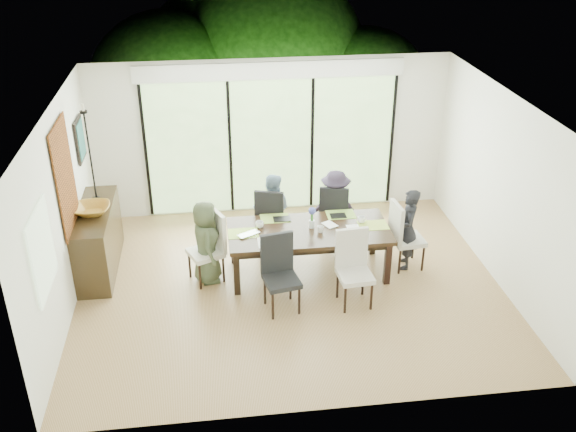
{
  "coord_description": "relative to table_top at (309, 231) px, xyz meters",
  "views": [
    {
      "loc": [
        -1.03,
        -7.71,
        5.14
      ],
      "look_at": [
        0.0,
        0.25,
        1.0
      ],
      "focal_mm": 40.0,
      "sensor_mm": 36.0,
      "label": 1
    }
  ],
  "objects": [
    {
      "name": "rail_top",
      "position": [
        -0.31,
        3.89,
        -0.15
      ],
      "size": [
        6.0,
        0.08,
        0.06
      ],
      "primitive_type": "cube",
      "color": "#4F3421",
      "rests_on": "deck"
    },
    {
      "name": "laptop",
      "position": [
        -0.85,
        -0.1,
        0.04
      ],
      "size": [
        0.38,
        0.33,
        0.03
      ],
      "primitive_type": "imported",
      "rotation": [
        0.0,
        0.0,
        0.5
      ],
      "color": "silver",
      "rests_on": "table_top"
    },
    {
      "name": "chair_near_left",
      "position": [
        -0.5,
        -0.87,
        -0.17
      ],
      "size": [
        0.52,
        0.52,
        1.07
      ],
      "primitive_type": null,
      "rotation": [
        0.0,
        0.0,
        0.19
      ],
      "color": "black",
      "rests_on": "floor"
    },
    {
      "name": "hyacinth_stems",
      "position": [
        0.05,
        0.05,
        0.2
      ],
      "size": [
        0.04,
        0.04,
        0.16
      ],
      "primitive_type": "cylinder",
      "color": "#337226",
      "rests_on": "table_top"
    },
    {
      "name": "foliage_mid",
      "position": [
        0.09,
        5.49,
        1.1
      ],
      "size": [
        4.0,
        4.0,
        4.0
      ],
      "primitive_type": "sphere",
      "color": "#14380F",
      "rests_on": "ground"
    },
    {
      "name": "sideboard",
      "position": [
        -3.07,
        0.54,
        -0.22
      ],
      "size": [
        0.48,
        1.72,
        0.97
      ],
      "primitive_type": "cube",
      "color": "black",
      "rests_on": "floor"
    },
    {
      "name": "mullion_b",
      "position": [
        -1.01,
        2.15,
        0.5
      ],
      "size": [
        0.05,
        0.04,
        2.3
      ],
      "primitive_type": "cube",
      "color": "black",
      "rests_on": "wall_back"
    },
    {
      "name": "table_top",
      "position": [
        0.0,
        0.0,
        0.0
      ],
      "size": [
        2.34,
        1.07,
        0.06
      ],
      "primitive_type": "cube",
      "color": "black",
      "rests_on": "floor"
    },
    {
      "name": "table_leg_fr",
      "position": [
        1.08,
        -0.43,
        -0.36
      ],
      "size": [
        0.09,
        0.09,
        0.67
      ],
      "primitive_type": "cube",
      "color": "black",
      "rests_on": "floor"
    },
    {
      "name": "chair_near_right",
      "position": [
        0.5,
        -0.87,
        -0.17
      ],
      "size": [
        0.48,
        0.48,
        1.07
      ],
      "primitive_type": null,
      "rotation": [
        0.0,
        0.0,
        0.08
      ],
      "color": "beige",
      "rests_on": "floor"
    },
    {
      "name": "chair_far_left",
      "position": [
        -0.45,
        0.85,
        -0.17
      ],
      "size": [
        0.56,
        0.56,
        1.07
      ],
      "primitive_type": null,
      "rotation": [
        0.0,
        0.0,
        2.85
      ],
      "color": "black",
      "rests_on": "floor"
    },
    {
      "name": "foliage_far",
      "position": [
        -0.91,
        6.19,
        0.92
      ],
      "size": [
        3.6,
        3.6,
        3.6
      ],
      "primitive_type": "sphere",
      "color": "#14380F",
      "rests_on": "ground"
    },
    {
      "name": "person_far_left",
      "position": [
        -0.45,
        0.83,
        -0.07
      ],
      "size": [
        0.65,
        0.48,
        1.26
      ],
      "primitive_type": "imported",
      "rotation": [
        0.0,
        0.0,
        2.93
      ],
      "color": "#7390A7",
      "rests_on": "floor"
    },
    {
      "name": "cup_c",
      "position": [
        0.8,
        0.1,
        0.08
      ],
      "size": [
        0.13,
        0.13,
        0.09
      ],
      "primitive_type": "imported",
      "rotation": [
        0.0,
        0.0,
        3.09
      ],
      "color": "white",
      "rests_on": "table_top"
    },
    {
      "name": "cup_a",
      "position": [
        -0.7,
        0.15,
        0.08
      ],
      "size": [
        0.17,
        0.17,
        0.09
      ],
      "primitive_type": "imported",
      "rotation": [
        0.0,
        0.0,
        0.92
      ],
      "color": "white",
      "rests_on": "table_top"
    },
    {
      "name": "table_leg_bl",
      "position": [
        -1.08,
        0.43,
        -0.36
      ],
      "size": [
        0.09,
        0.09,
        0.67
      ],
      "primitive_type": "cube",
      "color": "black",
      "rests_on": "floor"
    },
    {
      "name": "tablet_far_l",
      "position": [
        -0.35,
        0.35,
        0.04
      ],
      "size": [
        0.25,
        0.18,
        0.01
      ],
      "primitive_type": "cube",
      "color": "black",
      "rests_on": "table_top"
    },
    {
      "name": "floor",
      "position": [
        -0.31,
        -0.31,
        -0.71
      ],
      "size": [
        6.0,
        5.0,
        0.01
      ],
      "primitive_type": "cube",
      "color": "brown",
      "rests_on": "ground"
    },
    {
      "name": "platter_base",
      "position": [
        -0.55,
        -0.3,
        0.05
      ],
      "size": [
        0.25,
        0.25,
        0.02
      ],
      "primitive_type": "cube",
      "color": "white",
      "rests_on": "table_top"
    },
    {
      "name": "papers",
      "position": [
        0.7,
        -0.05,
        0.03
      ],
      "size": [
        0.29,
        0.21,
        0.0
      ],
      "primitive_type": "cube",
      "color": "white",
      "rests_on": "table_top"
    },
    {
      "name": "chair_far_right",
      "position": [
        0.55,
        0.85,
        -0.17
      ],
      "size": [
        0.56,
        0.56,
        1.07
      ],
      "primitive_type": null,
      "rotation": [
        0.0,
        0.0,
        2.85
      ],
      "color": "black",
      "rests_on": "floor"
    },
    {
      "name": "book",
      "position": [
        0.25,
        0.05,
        0.04
      ],
      "size": [
        0.24,
        0.27,
        0.02
      ],
      "primitive_type": "imported",
      "rotation": [
        0.0,
        0.0,
        0.46
      ],
      "color": "white",
      "rests_on": "table_top"
    },
    {
      "name": "candlestick_base",
      "position": [
        -3.07,
        0.89,
        0.29
      ],
      "size": [
        0.11,
        0.11,
        0.04
      ],
      "primitive_type": "cylinder",
      "color": "black",
      "rests_on": "sideboard"
    },
    {
      "name": "mullion_c",
      "position": [
        0.39,
        2.15,
        0.5
      ],
      "size": [
        0.05,
        0.04,
        2.3
      ],
      "primitive_type": "cube",
      "color": "black",
      "rests_on": "wall_back"
    },
    {
      "name": "wall_back",
      "position": [
        -0.31,
        2.2,
        0.65
      ],
      "size": [
        6.0,
        0.02,
        2.7
      ],
      "primitive_type": "cube",
      "color": "white",
      "rests_on": "floor"
    },
    {
      "name": "foliage_right",
      "position": [
        1.89,
        4.69,
        0.56
      ],
      "size": [
        2.8,
        2.8,
        2.8
      ],
      "primitive_type": "sphere",
      "color": "#14380F",
      "rests_on": "ground"
    },
    {
      "name": "wall_left",
      "position": [
        -3.32,
        -0.31,
        0.65
      ],
      "size": [
        0.02,
        5.0,
        2.7
      ],
      "primitive_type": "cube",
      "color": "silver",
      "rests_on": "floor"
    },
    {
      "name": "placemat_left",
      "position": [
        -0.95,
        -0.0,
        0.03
      ],
      "size": [
        0.43,
        0.31,
        0.01
      ],
      "primitive_type": "cube",
      "color": "#98BD43",
      "rests_on": "table_top"
    },
    {
      "name": "cup_b",
      "position": [
        0.15,
        -0.1,
        0.07
      ],
      "size": [
        0.12,
        0.12,
        0.09
      ],
      "primitive_type": "imported",
      "rotation": [
        0.0,
        0.0,
        1.8
      ],
      "color": "white",
      "rests_on": "table_top"
    },
    {
      "name": "tapestry",
      "position": [
        -3.28,
        0.09,
        1.0
      ],
      "size": [
        0.02,
        1.0,
        1.5
      ],
      "primitive_type": "cube",
      "color": "#8D4114",
      "rests_on": "wall_left"
    },
    {
      "name": "candlestick_pan",
      "position": [
        -3.07,
        0.89,
        1.63
      ],
      "size": [
        0.11,
        0.11,
        0.03
      ],
      "primitive_type": "cylinder",
      "color": "black",
      "rests_on": "sideboard"
    },
    {
      "name": "person_left_end",
      "position": [
        -1.48,
        -0.0,
        -0.07
      ],
      "size": [
        0.42,
        0.62,
        1.26
      ],
      "primitive_type": "imported",
      "rotation": [
        0.0,
        0.0,
        1.66
      ],
      "color": "#434E34",
      "rests_on": "floor"
    },
    {
      "name": "side_window",
      "position": [
        -3.28,
        -1.51,
        0.8
      ],
      "size": [
        0.02,
        0.9,
        1.0
      ],
      "primitive_type": "cube",
      "color": "#8CAD7F",
      "rests_on": "wall_left"
    },
    {
      "name": "candle",
      "position": [
        -3.07,
        0.89,
        1.7
      ],
      "size": [
        0.04,
        0.04,
        0.11
      ],
      "primitive_type": "cylinder",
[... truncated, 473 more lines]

